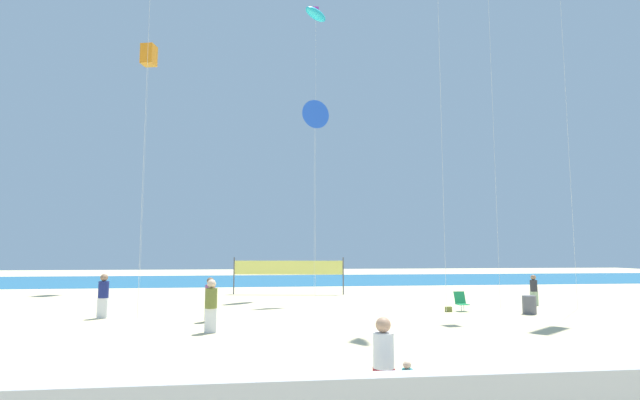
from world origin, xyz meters
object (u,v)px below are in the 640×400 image
at_px(toddler_figure, 407,384).
at_px(kite_orange_box, 149,55).
at_px(beachgoer_navy_shirt, 103,294).
at_px(beach_handbag, 449,309).
at_px(folding_beach_chair, 461,301).
at_px(mother_figure, 384,361).
at_px(beachgoer_olive_shirt, 211,304).
at_px(beachgoer_plum_shirt, 210,298).
at_px(volleyball_net, 288,269).
at_px(kite_cyan_inflatable, 316,15).
at_px(trash_barrel, 529,305).
at_px(beachgoer_charcoal_shirt, 534,289).
at_px(kite_blue_delta, 314,115).

bearing_deg(toddler_figure, kite_orange_box, 111.05).
xyz_separation_m(beachgoer_navy_shirt, kite_orange_box, (-2.29, 16.30, 17.07)).
bearing_deg(toddler_figure, beach_handbag, 65.21).
relative_size(beachgoer_navy_shirt, kite_orange_box, 0.10).
bearing_deg(folding_beach_chair, mother_figure, -119.92).
relative_size(beachgoer_olive_shirt, beach_handbag, 6.11).
relative_size(beachgoer_plum_shirt, volleyball_net, 0.24).
bearing_deg(mother_figure, folding_beach_chair, 86.13).
height_order(beachgoer_olive_shirt, kite_cyan_inflatable, kite_cyan_inflatable).
height_order(beachgoer_olive_shirt, beach_handbag, beachgoer_olive_shirt).
bearing_deg(kite_orange_box, trash_barrel, -39.86).
relative_size(beachgoer_charcoal_shirt, beachgoer_olive_shirt, 0.87).
distance_m(mother_figure, beachgoer_plum_shirt, 12.14).
bearing_deg(kite_blue_delta, volleyball_net, 103.16).
height_order(beachgoer_charcoal_shirt, kite_blue_delta, kite_blue_delta).
xyz_separation_m(trash_barrel, kite_cyan_inflatable, (-8.22, 11.45, 18.85)).
bearing_deg(beachgoer_navy_shirt, beach_handbag, -32.99).
distance_m(trash_barrel, kite_cyan_inflatable, 23.53).
relative_size(folding_beach_chair, volleyball_net, 0.12).
height_order(mother_figure, beach_handbag, mother_figure).
distance_m(toddler_figure, kite_blue_delta, 21.21).
xyz_separation_m(trash_barrel, kite_blue_delta, (-8.88, 6.55, 10.21)).
xyz_separation_m(beachgoer_plum_shirt, folding_beach_chair, (11.32, 2.07, -0.46)).
distance_m(mother_figure, beachgoer_olive_shirt, 9.52).
distance_m(kite_blue_delta, kite_cyan_inflatable, 9.95).
bearing_deg(kite_blue_delta, toddler_figure, -91.59).
relative_size(beachgoer_plum_shirt, beachgoer_olive_shirt, 0.96).
distance_m(mother_figure, kite_blue_delta, 21.03).
bearing_deg(beachgoer_charcoal_shirt, beach_handbag, 147.27).
relative_size(mother_figure, toddler_figure, 1.90).
bearing_deg(beach_handbag, folding_beach_chair, 18.85).
relative_size(beach_handbag, kite_cyan_inflatable, 0.01).
height_order(trash_barrel, volleyball_net, volleyball_net).
bearing_deg(kite_orange_box, folding_beach_chair, -41.10).
bearing_deg(kite_orange_box, beachgoer_navy_shirt, -82.01).
relative_size(trash_barrel, kite_blue_delta, 0.07).
distance_m(trash_barrel, beach_handbag, 3.50).
xyz_separation_m(folding_beach_chair, kite_blue_delta, (-6.33, 5.10, 10.14)).
bearing_deg(kite_orange_box, beachgoer_charcoal_shirt, -31.60).
xyz_separation_m(volleyball_net, beach_handbag, (6.74, -10.19, -1.51)).
bearing_deg(beach_handbag, beachgoer_plum_shirt, -170.25).
distance_m(volleyball_net, kite_blue_delta, 10.27).
height_order(kite_blue_delta, kite_cyan_inflatable, kite_cyan_inflatable).
bearing_deg(trash_barrel, kite_orange_box, 140.14).
xyz_separation_m(kite_blue_delta, kite_cyan_inflatable, (0.66, 4.90, 8.64)).
height_order(mother_figure, folding_beach_chair, mother_figure).
height_order(beachgoer_plum_shirt, kite_blue_delta, kite_blue_delta).
bearing_deg(beachgoer_plum_shirt, beachgoer_olive_shirt, 127.50).
bearing_deg(trash_barrel, kite_cyan_inflatable, 125.67).
bearing_deg(beachgoer_charcoal_shirt, kite_cyan_inflatable, 88.64).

